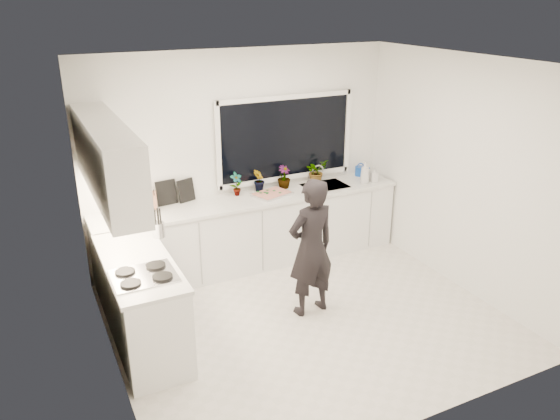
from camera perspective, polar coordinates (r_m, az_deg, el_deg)
floor at (r=6.05m, az=2.84°, el=-11.34°), size 4.00×3.50×0.02m
wall_back at (r=6.94m, az=-3.99°, el=5.43°), size 4.00×0.02×2.70m
wall_left at (r=4.85m, az=-18.17°, el=-2.96°), size 0.02×3.50×2.70m
wall_right at (r=6.60m, az=18.56°, el=3.48°), size 0.02×3.50×2.70m
ceiling at (r=5.11m, az=3.41°, el=15.19°), size 4.00×3.50×0.02m
window at (r=7.10m, az=0.60°, el=7.51°), size 1.80×0.02×1.00m
base_cabinets_back at (r=6.99m, az=-2.83°, el=-2.39°), size 3.92×0.58×0.88m
base_cabinets_left at (r=5.62m, az=-14.21°, el=-9.49°), size 0.58×1.60×0.88m
countertop_back at (r=6.80m, az=-2.87°, el=1.12°), size 3.94×0.62×0.04m
countertop_left at (r=5.40m, az=-14.66°, el=-5.30°), size 0.62×1.60×0.04m
upper_cabinets at (r=5.37m, az=-17.66°, el=5.14°), size 0.34×2.10×0.70m
sink at (r=7.27m, az=4.72°, el=2.19°), size 0.58×0.42×0.14m
faucet at (r=7.39m, az=3.97°, el=3.83°), size 0.03×0.03×0.22m
stovetop at (r=5.07m, az=-14.06°, el=-6.62°), size 0.56×0.48×0.03m
person at (r=5.82m, az=3.27°, el=-3.97°), size 0.60×0.43×1.54m
pizza_tray at (r=6.87m, az=-0.86°, el=1.66°), size 0.53×0.46×0.03m
pizza at (r=6.87m, az=-0.86°, el=1.80°), size 0.48×0.41×0.01m
watering_can at (r=7.70m, az=8.36°, el=4.05°), size 0.15×0.15×0.13m
paper_towel_roll at (r=6.48m, az=-14.27°, el=0.80°), size 0.15×0.15×0.26m
knife_block at (r=6.55m, az=-13.32°, el=0.91°), size 0.15×0.13×0.22m
utensil_crock at (r=5.82m, az=-12.57°, el=-2.01°), size 0.16×0.16×0.16m
picture_frame_large at (r=6.73m, az=-9.78°, el=2.03°), size 0.22×0.09×0.28m
picture_frame_small at (r=6.67m, az=-11.79°, el=1.79°), size 0.25×0.05×0.30m
herb_plants at (r=7.15m, az=1.30°, el=3.66°), size 1.40×0.31×0.32m
soap_bottles at (r=7.39m, az=9.14°, el=3.84°), size 0.27×0.15×0.31m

